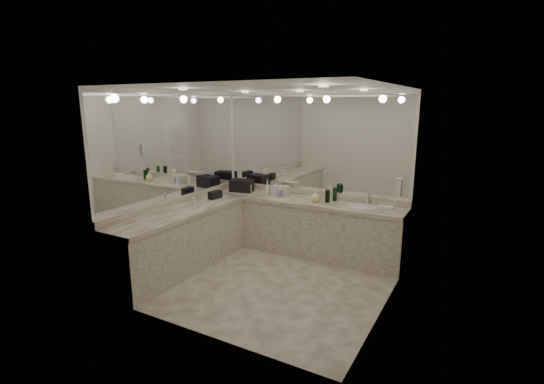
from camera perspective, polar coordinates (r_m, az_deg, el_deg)
The scene contains 33 objects.
floor at distance 5.64m, azimuth -0.57°, elevation -12.55°, with size 3.20×3.20×0.00m, color beige.
ceiling at distance 5.11m, azimuth -0.63°, elevation 14.86°, with size 3.20×3.20×0.00m, color white.
wall_back at distance 6.55m, azimuth 5.92°, elevation 2.88°, with size 3.20×0.02×2.60m, color silver.
wall_left at distance 6.16m, azimuth -13.65°, elevation 1.97°, with size 0.02×3.00×2.60m, color silver.
wall_right at distance 4.66m, azimuth 16.75°, elevation -1.58°, with size 0.02×3.00×2.60m, color silver.
vanity_back_base at distance 6.49m, azimuth 4.69°, elevation -5.19°, with size 3.20×0.60×0.84m, color beige.
vanity_back_top at distance 6.36m, azimuth 4.73°, elevation -1.35°, with size 3.20×0.64×0.06m, color beige.
vanity_left_base at distance 5.97m, azimuth -13.03°, elevation -7.07°, with size 0.60×2.40×0.84m, color beige.
vanity_left_top at distance 5.83m, azimuth -13.17°, elevation -2.93°, with size 0.64×2.42×0.06m, color beige.
backsplash_back at distance 6.60m, azimuth 5.78°, elevation -0.14°, with size 3.20×0.04×0.10m, color beige.
backsplash_left at distance 6.22m, azimuth -13.35°, elevation -1.21°, with size 0.04×3.00×0.10m, color beige.
mirror_back at distance 6.47m, azimuth 5.98°, elevation 7.01°, with size 3.12×0.01×1.55m, color white.
mirror_left at distance 6.08m, azimuth -13.80°, elevation 6.36°, with size 0.01×2.92×1.55m, color white.
sink at distance 6.04m, azimuth 13.00°, elevation -2.13°, with size 0.44×0.44×0.03m, color white.
faucet at distance 6.22m, azimuth 13.58°, elevation -1.03°, with size 0.24×0.16×0.14m, color silver.
wall_phone at distance 5.33m, azimuth 17.97°, elevation 0.63°, with size 0.06×0.10×0.24m, color white.
door at distance 4.27m, azimuth 14.88°, elevation -6.28°, with size 0.02×0.82×2.10m, color white.
black_toiletry_bag at distance 6.92m, azimuth -4.41°, elevation 0.99°, with size 0.39×0.24×0.22m, color black.
black_bag_spill at distance 6.45m, azimuth -8.24°, elevation -0.38°, with size 0.11×0.23×0.13m, color black.
cream_cosmetic_case at distance 6.63m, azimuth 1.19°, elevation 0.26°, with size 0.28×0.17×0.16m, color beige.
hand_towel at distance 6.00m, azimuth 16.19°, elevation -2.18°, with size 0.22×0.15×0.04m, color white.
lotion_left at distance 6.05m, azimuth -11.27°, elevation -1.38°, with size 0.05×0.05×0.12m, color white.
soap_bottle_a at distance 6.71m, azimuth -0.65°, elevation 0.57°, with size 0.08×0.08×0.20m, color white.
soap_bottle_b at distance 6.56m, azimuth 0.39°, elevation 0.24°, with size 0.08×0.09×0.19m, color silver.
soap_bottle_c at distance 6.20m, azimuth 6.28°, elevation -0.58°, with size 0.14×0.14×0.18m, color #FFFC97.
green_bottle_0 at distance 6.19m, azimuth 8.02°, elevation -0.60°, with size 0.07×0.07×0.19m, color #104E1D.
green_bottle_1 at distance 6.30m, azimuth 9.08°, elevation -0.33°, with size 0.07×0.07×0.21m, color #104E1D.
green_bottle_2 at distance 6.23m, azimuth 8.03°, elevation -0.52°, with size 0.06×0.06×0.20m, color #104E1D.
amenity_bottle_0 at distance 6.59m, azimuth 1.13°, elevation -0.01°, with size 0.05×0.05×0.12m, color white.
amenity_bottle_1 at distance 6.27m, azimuth 7.05°, elevation -0.80°, with size 0.04×0.04×0.11m, color silver.
amenity_bottle_2 at distance 6.55m, azimuth 1.18°, elevation 0.00°, with size 0.06×0.06×0.14m, color white.
amenity_bottle_3 at distance 6.82m, azimuth -3.19°, elevation 0.50°, with size 0.05×0.05×0.14m, color #F2D84C.
amenity_bottle_4 at distance 6.52m, azimuth 1.30°, elevation -0.16°, with size 0.06×0.06×0.11m, color #9966B2.
Camera 1 is at (2.53, -4.44, 2.40)m, focal length 26.00 mm.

